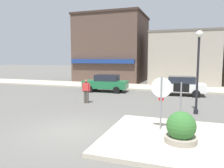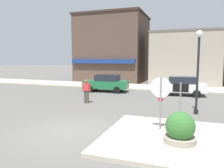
% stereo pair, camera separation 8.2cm
% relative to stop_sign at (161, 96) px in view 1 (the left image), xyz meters
% --- Properties ---
extents(ground_plane, '(160.00, 160.00, 0.00)m').
position_rel_stop_sign_xyz_m(ground_plane, '(-3.53, -1.04, -1.52)').
color(ground_plane, '#5B5954').
extents(sidewalk_corner, '(6.40, 4.80, 0.15)m').
position_rel_stop_sign_xyz_m(sidewalk_corner, '(1.23, -0.70, -1.44)').
color(sidewalk_corner, '#B7AD99').
rests_on(sidewalk_corner, ground).
extents(kerb_far, '(80.00, 4.00, 0.15)m').
position_rel_stop_sign_xyz_m(kerb_far, '(-3.53, 13.49, -1.44)').
color(kerb_far, '#B7AD99').
rests_on(kerb_far, ground).
extents(stop_sign, '(0.82, 0.07, 2.30)m').
position_rel_stop_sign_xyz_m(stop_sign, '(0.00, 0.00, 0.00)').
color(stop_sign, gray).
rests_on(stop_sign, ground).
extents(one_way_sign, '(0.60, 0.06, 2.10)m').
position_rel_stop_sign_xyz_m(one_way_sign, '(0.75, 0.05, -0.19)').
color(one_way_sign, gray).
rests_on(one_way_sign, ground).
extents(planter, '(1.10, 1.10, 1.23)m').
position_rel_stop_sign_xyz_m(planter, '(0.83, -1.19, -0.96)').
color(planter, gray).
rests_on(planter, ground).
extents(lamp_post, '(0.36, 0.36, 4.54)m').
position_rel_stop_sign_xyz_m(lamp_post, '(1.47, 3.78, 1.44)').
color(lamp_post, black).
rests_on(lamp_post, ground).
extents(parked_car_nearest, '(4.11, 2.10, 1.56)m').
position_rel_stop_sign_xyz_m(parked_car_nearest, '(-6.09, 9.75, -0.71)').
color(parked_car_nearest, '#1E6B3D').
rests_on(parked_car_nearest, ground).
extents(parked_car_second, '(4.07, 2.02, 1.56)m').
position_rel_stop_sign_xyz_m(parked_car_second, '(0.40, 9.94, -0.71)').
color(parked_car_second, white).
rests_on(parked_car_second, ground).
extents(pedestrian_crossing_near, '(0.56, 0.28, 1.61)m').
position_rel_stop_sign_xyz_m(pedestrian_crossing_near, '(-5.49, 4.44, -0.65)').
color(pedestrian_crossing_near, '#4C473D').
rests_on(pedestrian_crossing_near, ground).
extents(building_corner_shop, '(8.64, 7.84, 8.65)m').
position_rel_stop_sign_xyz_m(building_corner_shop, '(-8.73, 19.17, 2.81)').
color(building_corner_shop, brown).
rests_on(building_corner_shop, ground).
extents(building_storefront_left_near, '(7.53, 5.54, 6.03)m').
position_rel_stop_sign_xyz_m(building_storefront_left_near, '(0.48, 17.79, 1.50)').
color(building_storefront_left_near, '#9E9384').
rests_on(building_storefront_left_near, ground).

